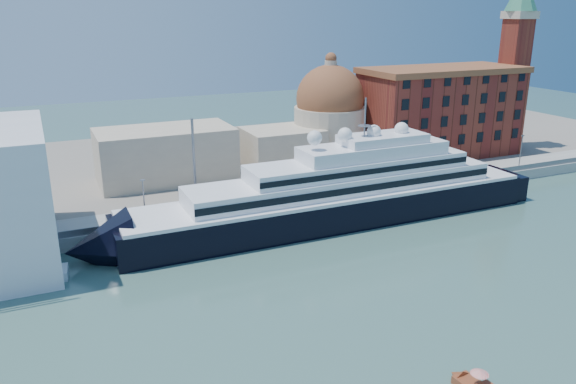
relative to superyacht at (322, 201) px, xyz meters
name	(u,v)px	position (x,y,z in m)	size (l,w,h in m)	color
ground	(380,275)	(-1.63, -23.00, -4.79)	(400.00, 400.00, 0.00)	#365D55
quay	(290,202)	(-1.63, 11.00, -3.54)	(180.00, 10.00, 2.50)	gray
land	(227,158)	(-1.63, 52.00, -3.79)	(260.00, 72.00, 2.00)	slate
quay_fence	(299,200)	(-1.63, 6.50, -1.69)	(180.00, 0.10, 1.20)	slate
superyacht	(322,201)	(0.00, 0.00, 0.00)	(92.87, 12.88, 27.76)	black
service_barge	(27,277)	(-51.63, -2.90, -4.00)	(12.53, 5.20, 2.75)	white
warehouse	(440,111)	(50.37, 29.00, 9.00)	(43.00, 19.00, 23.25)	maroon
campanile	(516,50)	(74.37, 29.00, 23.97)	(8.40, 8.40, 47.00)	maroon
church	(273,132)	(4.76, 34.72, 6.12)	(66.00, 18.00, 25.50)	beige
lamp_posts	(233,171)	(-14.30, 9.27, 5.05)	(120.80, 2.40, 18.00)	slate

